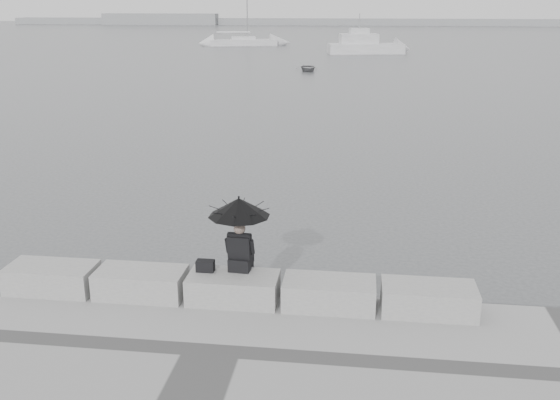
# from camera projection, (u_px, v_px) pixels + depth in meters

# --- Properties ---
(ground) EXTENTS (360.00, 360.00, 0.00)m
(ground) POSITION_uv_depth(u_px,v_px,m) (239.00, 314.00, 11.72)
(ground) COLOR #434548
(ground) RESTS_ON ground
(stone_block_far_left) EXTENTS (1.60, 0.80, 0.50)m
(stone_block_far_left) POSITION_uv_depth(u_px,v_px,m) (52.00, 278.00, 11.48)
(stone_block_far_left) COLOR gray
(stone_block_far_left) RESTS_ON promenade
(stone_block_left) EXTENTS (1.60, 0.80, 0.50)m
(stone_block_left) POSITION_uv_depth(u_px,v_px,m) (141.00, 283.00, 11.27)
(stone_block_left) COLOR gray
(stone_block_left) RESTS_ON promenade
(stone_block_centre) EXTENTS (1.60, 0.80, 0.50)m
(stone_block_centre) POSITION_uv_depth(u_px,v_px,m) (233.00, 288.00, 11.07)
(stone_block_centre) COLOR gray
(stone_block_centre) RESTS_ON promenade
(stone_block_right) EXTENTS (1.60, 0.80, 0.50)m
(stone_block_right) POSITION_uv_depth(u_px,v_px,m) (329.00, 294.00, 10.86)
(stone_block_right) COLOR gray
(stone_block_right) RESTS_ON promenade
(stone_block_far_right) EXTENTS (1.60, 0.80, 0.50)m
(stone_block_far_right) POSITION_uv_depth(u_px,v_px,m) (429.00, 299.00, 10.65)
(stone_block_far_right) COLOR gray
(stone_block_far_right) RESTS_ON promenade
(seated_person) EXTENTS (1.10, 1.10, 1.39)m
(seated_person) POSITION_uv_depth(u_px,v_px,m) (239.00, 218.00, 10.92)
(seated_person) COLOR black
(seated_person) RESTS_ON stone_block_centre
(bag) EXTENTS (0.32, 0.18, 0.21)m
(bag) POSITION_uv_depth(u_px,v_px,m) (205.00, 266.00, 11.13)
(bag) COLOR black
(bag) RESTS_ON stone_block_centre
(distant_landmass) EXTENTS (180.00, 8.00, 2.80)m
(distant_landmass) POSITION_uv_depth(u_px,v_px,m) (322.00, 21.00, 158.48)
(distant_landmass) COLOR gray
(distant_landmass) RESTS_ON ground
(sailboat_left) EXTENTS (9.26, 4.69, 12.90)m
(sailboat_left) POSITION_uv_depth(u_px,v_px,m) (243.00, 42.00, 83.91)
(sailboat_left) COLOR white
(sailboat_left) RESTS_ON ground
(motor_cruiser) EXTENTS (8.81, 4.27, 4.50)m
(motor_cruiser) POSITION_uv_depth(u_px,v_px,m) (366.00, 46.00, 70.69)
(motor_cruiser) COLOR white
(motor_cruiser) RESTS_ON ground
(dinghy) EXTENTS (2.98, 1.74, 0.47)m
(dinghy) POSITION_uv_depth(u_px,v_px,m) (308.00, 68.00, 53.10)
(dinghy) COLOR gray
(dinghy) RESTS_ON ground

